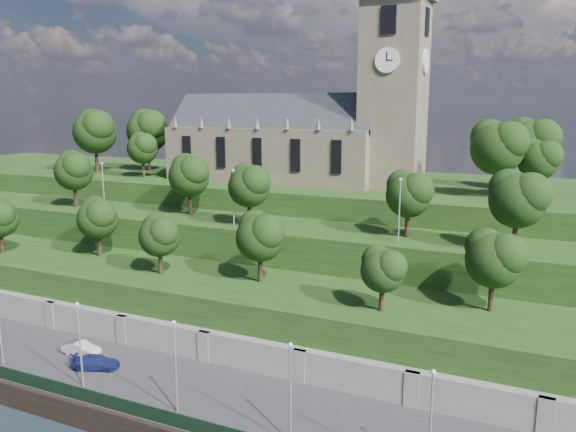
% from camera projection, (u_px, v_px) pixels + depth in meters
% --- Properties ---
extents(ground, '(320.00, 320.00, 0.00)m').
position_uv_depth(ground, '(81.00, 427.00, 46.72)').
color(ground, black).
rests_on(ground, ground).
extents(promenade, '(160.00, 12.00, 2.00)m').
position_uv_depth(promenade, '(128.00, 384.00, 51.88)').
color(promenade, '#2D2D30').
rests_on(promenade, ground).
extents(quay_wall, '(160.00, 0.50, 2.20)m').
position_uv_depth(quay_wall, '(80.00, 415.00, 46.46)').
color(quay_wall, black).
rests_on(quay_wall, ground).
extents(fence, '(160.00, 0.10, 1.20)m').
position_uv_depth(fence, '(84.00, 395.00, 46.75)').
color(fence, black).
rests_on(fence, promenade).
extents(retaining_wall, '(160.00, 2.10, 5.00)m').
position_uv_depth(retaining_wall, '(167.00, 344.00, 56.92)').
color(retaining_wall, slate).
rests_on(retaining_wall, ground).
extents(embankment_lower, '(160.00, 12.00, 8.00)m').
position_uv_depth(embankment_lower, '(199.00, 311.00, 62.02)').
color(embankment_lower, '#1C3913').
rests_on(embankment_lower, ground).
extents(embankment_upper, '(160.00, 10.00, 12.00)m').
position_uv_depth(embankment_upper, '(247.00, 267.00, 71.45)').
color(embankment_upper, '#1C3913').
rests_on(embankment_upper, ground).
extents(hilltop, '(160.00, 32.00, 15.00)m').
position_uv_depth(hilltop, '(309.00, 225.00, 89.92)').
color(hilltop, '#1C3913').
rests_on(hilltop, ground).
extents(church, '(38.60, 12.35, 27.60)m').
position_uv_depth(church, '(305.00, 131.00, 83.09)').
color(church, brown).
rests_on(church, hilltop).
extents(trees_lower, '(63.24, 8.86, 7.60)m').
position_uv_depth(trees_lower, '(212.00, 233.00, 59.91)').
color(trees_lower, black).
rests_on(trees_lower, embankment_lower).
extents(trees_upper, '(64.47, 8.45, 8.20)m').
position_uv_depth(trees_upper, '(264.00, 181.00, 67.29)').
color(trees_upper, black).
rests_on(trees_upper, embankment_upper).
extents(trees_hilltop, '(75.33, 15.68, 10.76)m').
position_uv_depth(trees_hilltop, '(270.00, 136.00, 84.43)').
color(trees_hilltop, black).
rests_on(trees_hilltop, hilltop).
extents(lamp_posts_promenade, '(60.36, 0.36, 7.81)m').
position_uv_depth(lamp_posts_promenade, '(80.00, 338.00, 48.49)').
color(lamp_posts_promenade, '#B2B2B7').
rests_on(lamp_posts_promenade, promenade).
extents(lamp_posts_upper, '(40.36, 0.36, 6.91)m').
position_uv_depth(lamp_posts_upper, '(233.00, 193.00, 66.82)').
color(lamp_posts_upper, '#B2B2B7').
rests_on(lamp_posts_upper, embankment_upper).
extents(car_middle, '(4.06, 1.59, 1.32)m').
position_uv_depth(car_middle, '(81.00, 348.00, 55.57)').
color(car_middle, '#9B9B9F').
rests_on(car_middle, promenade).
extents(car_right, '(4.73, 3.26, 1.27)m').
position_uv_depth(car_right, '(96.00, 362.00, 52.63)').
color(car_right, navy).
rests_on(car_right, promenade).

